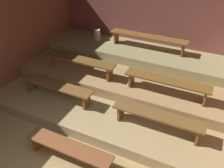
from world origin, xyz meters
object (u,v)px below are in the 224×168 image
(bench_lower_left, at_px, (57,87))
(bench_middle_left, at_px, (80,61))
(bench_upper_center, at_px, (148,38))
(bench_lower_right, at_px, (158,117))
(bench_floor_center, at_px, (69,149))
(pail_upper, at_px, (97,35))
(bench_middle_right, at_px, (167,82))

(bench_lower_left, xyz_separation_m, bench_middle_left, (0.09, 0.92, 0.26))
(bench_lower_left, relative_size, bench_middle_left, 0.95)
(bench_upper_center, bearing_deg, bench_lower_right, -66.95)
(bench_lower_left, bearing_deg, bench_middle_left, 84.59)
(bench_floor_center, xyz_separation_m, bench_lower_left, (-1.16, 1.25, 0.26))
(bench_floor_center, xyz_separation_m, bench_upper_center, (0.20, 3.77, 0.77))
(bench_lower_right, distance_m, bench_middle_left, 2.53)
(bench_floor_center, xyz_separation_m, pail_upper, (-1.41, 3.71, 0.62))
(bench_lower_right, xyz_separation_m, bench_middle_right, (-0.09, 0.92, 0.26))
(bench_middle_right, xyz_separation_m, pail_upper, (-2.60, 1.53, 0.10))
(bench_floor_center, height_order, bench_upper_center, bench_upper_center)
(bench_middle_right, bearing_deg, bench_lower_right, -84.59)
(bench_middle_left, xyz_separation_m, pail_upper, (-0.34, 1.53, 0.10))
(bench_middle_left, bearing_deg, bench_floor_center, -63.76)
(bench_lower_right, relative_size, bench_middle_right, 0.95)
(bench_floor_center, bearing_deg, bench_lower_left, 132.87)
(bench_middle_left, relative_size, pail_upper, 6.01)
(bench_lower_left, distance_m, pail_upper, 2.50)
(bench_upper_center, bearing_deg, bench_floor_center, -93.02)
(bench_middle_left, relative_size, bench_upper_center, 0.86)
(bench_middle_left, xyz_separation_m, bench_upper_center, (1.27, 1.60, 0.26))
(bench_middle_right, relative_size, bench_upper_center, 0.86)
(bench_lower_left, distance_m, bench_lower_right, 2.43)
(bench_floor_center, relative_size, bench_lower_left, 0.94)
(bench_middle_right, distance_m, bench_upper_center, 1.90)
(bench_upper_center, bearing_deg, bench_lower_left, -118.26)
(bench_middle_right, height_order, bench_upper_center, bench_upper_center)
(bench_lower_left, xyz_separation_m, bench_lower_right, (2.43, 0.00, 0.00))
(bench_lower_left, xyz_separation_m, bench_middle_right, (2.34, 0.92, 0.26))
(bench_floor_center, bearing_deg, bench_middle_left, 116.24)
(bench_lower_left, height_order, bench_upper_center, bench_upper_center)
(bench_floor_center, bearing_deg, bench_lower_right, 44.42)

